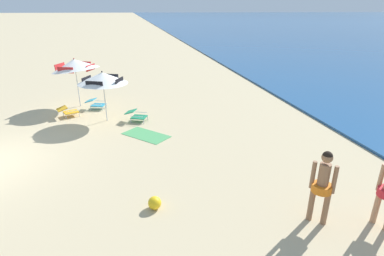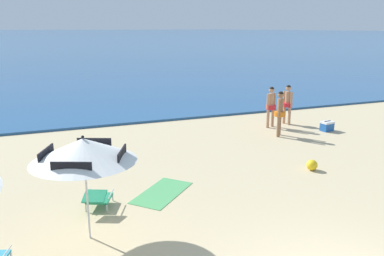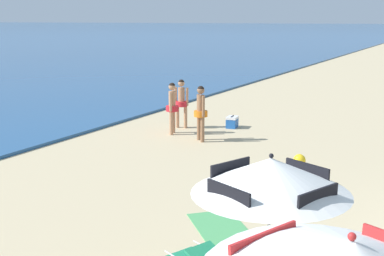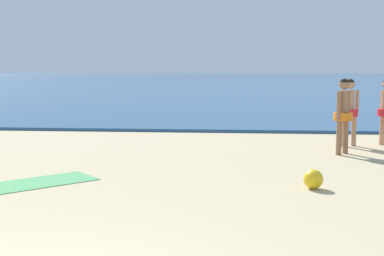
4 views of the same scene
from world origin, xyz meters
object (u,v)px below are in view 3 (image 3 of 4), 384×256
beach_umbrella_striped_main (271,176)px  person_wading_in (181,100)px  beach_towel (223,230)px  person_standing_beside (201,109)px  cooler_box (232,122)px  person_standing_near_shore (172,105)px  beach_ball (299,160)px

beach_umbrella_striped_main → person_wading_in: 11.28m
person_wading_in → beach_towel: 8.80m
person_standing_beside → cooler_box: size_ratio=3.25×
person_standing_beside → person_standing_near_shore: bearing=71.8°
person_wading_in → cooler_box: (0.88, -1.57, -0.79)m
person_standing_near_shore → person_standing_beside: (-0.42, -1.29, 0.02)m
person_standing_beside → beach_ball: (-1.19, -3.54, -0.85)m
beach_umbrella_striped_main → beach_towel: 3.12m
person_standing_near_shore → person_wading_in: 0.98m
person_standing_beside → beach_ball: size_ratio=5.44×
person_wading_in → cooler_box: size_ratio=3.19×
person_wading_in → beach_towel: bearing=-145.4°
beach_umbrella_striped_main → cooler_box: beach_umbrella_striped_main is taller
person_standing_beside → beach_umbrella_striped_main: bearing=-147.2°
person_standing_beside → cooler_box: person_standing_beside is taller
person_wading_in → beach_ball: person_wading_in is taller
beach_ball → beach_umbrella_striped_main: bearing=-167.3°
person_standing_near_shore → beach_ball: (-1.62, -4.83, -0.84)m
cooler_box → beach_ball: cooler_box is taller
person_standing_near_shore → person_wading_in: size_ratio=1.00×
beach_umbrella_striped_main → person_standing_near_shore: (8.21, 6.32, -0.86)m
person_standing_near_shore → person_standing_beside: 1.36m
person_standing_beside → beach_towel: size_ratio=0.97×
person_standing_near_shore → beach_towel: (-6.23, -4.77, -0.99)m
person_standing_near_shore → cooler_box: (1.84, -1.37, -0.80)m
cooler_box → beach_towel: 8.76m
person_standing_beside → beach_towel: 6.85m
cooler_box → beach_towel: size_ratio=0.30×
cooler_box → beach_umbrella_striped_main: bearing=-153.8°
beach_umbrella_striped_main → cooler_box: (10.05, 4.94, -1.65)m
beach_ball → person_wading_in: bearing=62.8°
person_standing_near_shore → person_standing_beside: bearing=-108.2°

